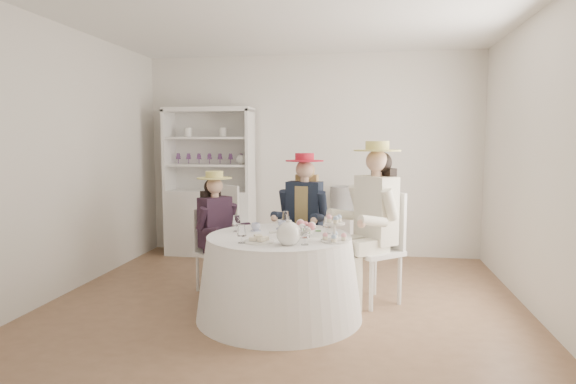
# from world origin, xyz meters

# --- Properties ---
(ground) EXTENTS (4.50, 4.50, 0.00)m
(ground) POSITION_xyz_m (0.00, 0.00, 0.00)
(ground) COLOR brown
(ground) RESTS_ON ground
(ceiling) EXTENTS (4.50, 4.50, 0.00)m
(ceiling) POSITION_xyz_m (0.00, 0.00, 2.70)
(ceiling) COLOR white
(ceiling) RESTS_ON wall_back
(wall_back) EXTENTS (4.50, 0.00, 4.50)m
(wall_back) POSITION_xyz_m (0.00, 2.00, 1.35)
(wall_back) COLOR silver
(wall_back) RESTS_ON ground
(wall_front) EXTENTS (4.50, 0.00, 4.50)m
(wall_front) POSITION_xyz_m (0.00, -2.00, 1.35)
(wall_front) COLOR silver
(wall_front) RESTS_ON ground
(wall_left) EXTENTS (0.00, 4.50, 4.50)m
(wall_left) POSITION_xyz_m (-2.25, 0.00, 1.35)
(wall_left) COLOR silver
(wall_left) RESTS_ON ground
(wall_right) EXTENTS (0.00, 4.50, 4.50)m
(wall_right) POSITION_xyz_m (2.25, 0.00, 1.35)
(wall_right) COLOR silver
(wall_right) RESTS_ON ground
(tea_table) EXTENTS (1.46, 1.46, 0.72)m
(tea_table) POSITION_xyz_m (0.01, -0.44, 0.36)
(tea_table) COLOR white
(tea_table) RESTS_ON ground
(hutch) EXTENTS (1.32, 0.82, 1.99)m
(hutch) POSITION_xyz_m (-1.33, 1.73, 0.71)
(hutch) COLOR silver
(hutch) RESTS_ON ground
(side_table) EXTENTS (0.55, 0.55, 0.65)m
(side_table) POSITION_xyz_m (0.45, 1.69, 0.33)
(side_table) COLOR silver
(side_table) RESTS_ON ground
(hatbox) EXTENTS (0.37, 0.37, 0.31)m
(hatbox) POSITION_xyz_m (0.45, 1.69, 0.81)
(hatbox) COLOR black
(hatbox) RESTS_ON side_table
(guest_left) EXTENTS (0.53, 0.51, 1.24)m
(guest_left) POSITION_xyz_m (-0.75, 0.14, 0.70)
(guest_left) COLOR silver
(guest_left) RESTS_ON ground
(guest_mid) EXTENTS (0.53, 0.56, 1.42)m
(guest_mid) POSITION_xyz_m (0.10, 0.51, 0.80)
(guest_mid) COLOR silver
(guest_mid) RESTS_ON ground
(guest_right) EXTENTS (0.66, 0.65, 1.55)m
(guest_right) POSITION_xyz_m (0.83, 0.05, 0.87)
(guest_right) COLOR silver
(guest_right) RESTS_ON ground
(spare_chair) EXTENTS (0.58, 0.58, 1.00)m
(spare_chair) POSITION_xyz_m (-0.87, 1.29, 0.54)
(spare_chair) COLOR silver
(spare_chair) RESTS_ON ground
(teacup_a) EXTENTS (0.09, 0.09, 0.07)m
(teacup_a) POSITION_xyz_m (-0.24, -0.27, 0.76)
(teacup_a) COLOR white
(teacup_a) RESTS_ON tea_table
(teacup_b) EXTENTS (0.08, 0.08, 0.07)m
(teacup_b) POSITION_xyz_m (-0.02, -0.15, 0.76)
(teacup_b) COLOR white
(teacup_b) RESTS_ON tea_table
(teacup_c) EXTENTS (0.09, 0.09, 0.06)m
(teacup_c) POSITION_xyz_m (0.23, -0.23, 0.76)
(teacup_c) COLOR white
(teacup_c) RESTS_ON tea_table
(flower_bowl) EXTENTS (0.31, 0.31, 0.06)m
(flower_bowl) POSITION_xyz_m (0.22, -0.44, 0.75)
(flower_bowl) COLOR white
(flower_bowl) RESTS_ON tea_table
(flower_arrangement) EXTENTS (0.19, 0.19, 0.07)m
(flower_arrangement) POSITION_xyz_m (0.24, -0.44, 0.82)
(flower_arrangement) COLOR #D46A74
(flower_arrangement) RESTS_ON tea_table
(table_teapot) EXTENTS (0.28, 0.20, 0.21)m
(table_teapot) POSITION_xyz_m (0.15, -0.80, 0.81)
(table_teapot) COLOR white
(table_teapot) RESTS_ON tea_table
(sandwich_plate) EXTENTS (0.25, 0.25, 0.06)m
(sandwich_plate) POSITION_xyz_m (-0.10, -0.74, 0.74)
(sandwich_plate) COLOR white
(sandwich_plate) RESTS_ON tea_table
(cupcake_stand) EXTENTS (0.23, 0.23, 0.21)m
(cupcake_stand) POSITION_xyz_m (0.50, -0.62, 0.80)
(cupcake_stand) COLOR white
(cupcake_stand) RESTS_ON tea_table
(stemware_set) EXTENTS (0.91, 0.87, 0.15)m
(stemware_set) POSITION_xyz_m (0.01, -0.44, 0.80)
(stemware_set) COLOR white
(stemware_set) RESTS_ON tea_table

